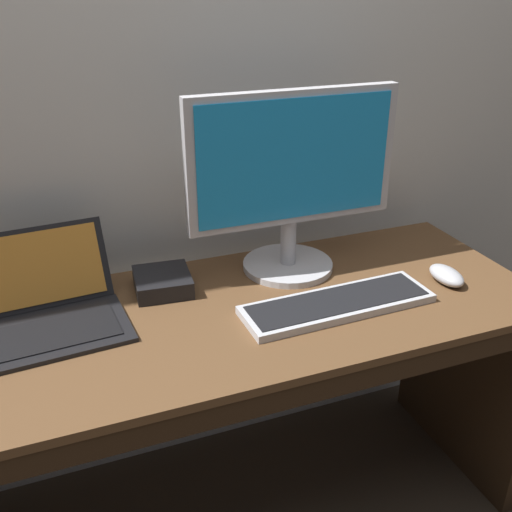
{
  "coord_description": "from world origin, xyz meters",
  "views": [
    {
      "loc": [
        -0.36,
        -1.2,
        1.5
      ],
      "look_at": [
        0.11,
        0.0,
        0.88
      ],
      "focal_mm": 41.15,
      "sensor_mm": 36.0,
      "label": 1
    }
  ],
  "objects": [
    {
      "name": "computer_mouse",
      "position": [
        0.64,
        -0.07,
        0.76
      ],
      "size": [
        0.07,
        0.12,
        0.04
      ],
      "primitive_type": "ellipsoid",
      "rotation": [
        0.0,
        0.0,
        0.0
      ],
      "color": "#B7B7BC",
      "rests_on": "desk"
    },
    {
      "name": "wired_keyboard",
      "position": [
        0.3,
        -0.08,
        0.75
      ],
      "size": [
        0.5,
        0.16,
        0.02
      ],
      "color": "#BCBCC1",
      "rests_on": "desk"
    },
    {
      "name": "external_drive_box",
      "position": [
        -0.09,
        0.17,
        0.76
      ],
      "size": [
        0.16,
        0.16,
        0.05
      ],
      "primitive_type": "cube",
      "rotation": [
        0.0,
        0.0,
        -0.09
      ],
      "color": "black",
      "rests_on": "desk"
    },
    {
      "name": "external_monitor",
      "position": [
        0.27,
        0.15,
        1.01
      ],
      "size": [
        0.58,
        0.26,
        0.5
      ],
      "color": "#B7B7BC",
      "rests_on": "desk"
    },
    {
      "name": "desk",
      "position": [
        0.0,
        -0.01,
        0.51
      ],
      "size": [
        1.7,
        0.62,
        0.74
      ],
      "color": "brown",
      "rests_on": "ground"
    },
    {
      "name": "laptop_black",
      "position": [
        -0.38,
        0.1,
        0.78
      ],
      "size": [
        0.35,
        0.34,
        0.2
      ],
      "color": "black",
      "rests_on": "desk"
    }
  ]
}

